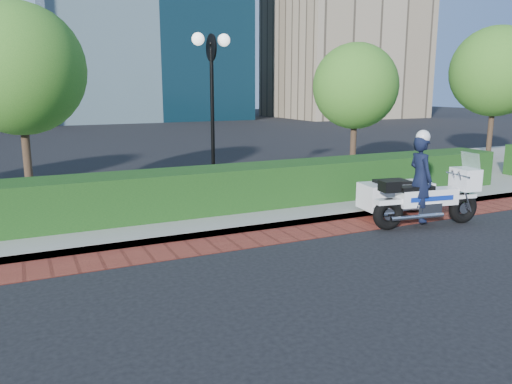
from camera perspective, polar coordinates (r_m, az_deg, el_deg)
name	(u,v)px	position (r m, az deg, el deg)	size (l,w,h in m)	color
ground	(266,266)	(8.61, 1.19, -8.50)	(120.00, 120.00, 0.00)	black
brick_strip	(232,242)	(9.90, -2.70, -5.74)	(60.00, 1.00, 0.01)	maroon
sidewalk	(170,195)	(14.02, -9.82, -0.38)	(60.00, 8.00, 0.15)	gray
hedge_main	(197,191)	(11.65, -6.72, 0.13)	(18.00, 1.20, 1.00)	black
lamppost	(212,89)	(13.26, -5.05, 11.62)	(1.02, 0.70, 4.21)	black
tree_b	(19,69)	(13.73, -25.48, 12.54)	(3.20, 3.20, 4.89)	#332319
tree_c	(355,86)	(17.05, 11.30, 11.76)	(2.80, 2.80, 4.30)	#332319
tree_d	(496,72)	(21.56, 25.73, 12.30)	(3.40, 3.40, 5.16)	#332319
police_motorcycle	(413,191)	(11.70, 17.52, 0.10)	(2.62, 2.02, 2.12)	black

